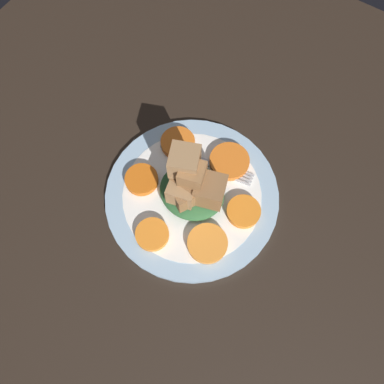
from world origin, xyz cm
name	(u,v)px	position (x,y,z in cm)	size (l,w,h in cm)	color
table_slab	(192,198)	(0.00, 0.00, 1.00)	(120.00, 120.00, 2.00)	black
plate	(192,195)	(0.00, 0.00, 2.52)	(30.64, 30.64, 1.05)	#99B7D1
carrot_slice_0	(243,211)	(-9.24, -1.90, 3.74)	(5.83, 5.83, 1.28)	orange
carrot_slice_1	(229,161)	(-2.32, -8.78, 3.74)	(7.23, 7.23, 1.28)	orange
carrot_slice_2	(178,143)	(7.56, -6.87, 3.74)	(6.32, 6.32, 1.28)	orange
carrot_slice_3	(142,180)	(8.83, 2.74, 3.74)	(5.87, 5.87, 1.28)	#D76115
carrot_slice_4	(152,234)	(1.51, 9.87, 3.74)	(5.63, 5.63, 1.28)	orange
carrot_slice_5	(207,243)	(-7.03, 6.15, 3.74)	(6.73, 6.73, 1.28)	orange
center_pile	(192,186)	(-0.01, 0.16, 7.36)	(11.89, 10.36, 11.66)	#2D6033
fork	(208,163)	(0.77, -6.60, 3.30)	(17.95, 4.50, 0.40)	#B2B2B7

